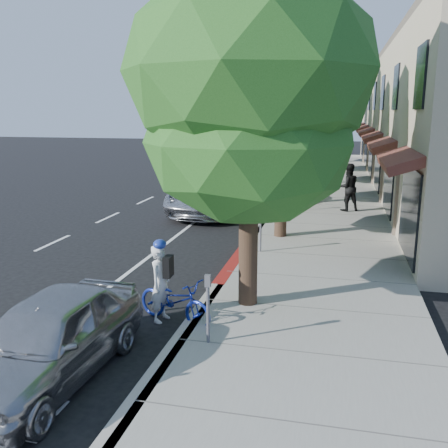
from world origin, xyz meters
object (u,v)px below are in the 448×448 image
(street_tree_4, at_px, (314,107))
(bicycle, at_px, (175,301))
(silver_suv, at_px, (217,192))
(street_tree_3, at_px, (308,95))
(dark_sedan, at_px, (264,191))
(white_pickup, at_px, (263,162))
(street_tree_1, at_px, (284,99))
(pedestrian, at_px, (348,187))
(street_tree_0, at_px, (250,78))
(street_tree_2, at_px, (299,105))
(near_car_a, at_px, (49,338))
(dark_suv_far, at_px, (289,153))
(street_tree_5, at_px, (318,102))
(cyclist, at_px, (161,283))

(street_tree_4, height_order, bicycle, street_tree_4)
(silver_suv, bearing_deg, street_tree_3, 75.08)
(street_tree_3, bearing_deg, bicycle, -93.91)
(dark_sedan, relative_size, white_pickup, 0.77)
(street_tree_1, xyz_separation_m, pedestrian, (2.17, 4.81, -3.41))
(pedestrian, bearing_deg, bicycle, 50.63)
(street_tree_3, relative_size, white_pickup, 1.47)
(street_tree_0, relative_size, street_tree_2, 1.08)
(silver_suv, xyz_separation_m, near_car_a, (0.56, -13.50, -0.15))
(silver_suv, bearing_deg, bicycle, -74.45)
(dark_suv_far, bearing_deg, street_tree_0, -83.49)
(dark_sedan, distance_m, dark_suv_far, 17.93)
(white_pickup, distance_m, near_car_a, 26.47)
(street_tree_4, distance_m, street_tree_5, 6.02)
(street_tree_2, xyz_separation_m, bicycle, (-1.30, -13.00, -3.93))
(street_tree_3, distance_m, white_pickup, 7.18)
(street_tree_3, xyz_separation_m, bicycle, (-1.30, -19.00, -4.49))
(street_tree_2, bearing_deg, silver_suv, -147.17)
(street_tree_0, xyz_separation_m, street_tree_3, (0.00, 18.00, 0.17))
(street_tree_2, xyz_separation_m, cyclist, (-1.60, -12.95, -3.61))
(near_car_a, bearing_deg, bicycle, 66.56)
(street_tree_3, xyz_separation_m, near_car_a, (-2.54, -21.50, -4.27))
(street_tree_1, relative_size, silver_suv, 1.22)
(street_tree_0, xyz_separation_m, street_tree_5, (0.00, 30.00, 0.00))
(dark_suv_far, distance_m, pedestrian, 19.40)
(bicycle, relative_size, silver_suv, 0.29)
(street_tree_3, xyz_separation_m, white_pickup, (-3.10, 4.96, -4.16))
(street_tree_3, height_order, street_tree_5, street_tree_3)
(street_tree_4, height_order, silver_suv, street_tree_4)
(street_tree_1, relative_size, street_tree_5, 0.97)
(bicycle, bearing_deg, near_car_a, 175.38)
(dark_sedan, bearing_deg, pedestrian, -15.27)
(street_tree_1, xyz_separation_m, white_pickup, (-3.10, 16.96, -3.72))
(street_tree_0, relative_size, street_tree_4, 1.08)
(street_tree_0, xyz_separation_m, dark_sedan, (-1.40, 11.81, -4.09))
(street_tree_0, distance_m, silver_suv, 11.19)
(street_tree_5, xyz_separation_m, near_car_a, (-2.54, -33.50, -4.09))
(cyclist, bearing_deg, street_tree_2, 5.57)
(cyclist, distance_m, near_car_a, 2.71)
(cyclist, bearing_deg, street_tree_3, 7.79)
(street_tree_5, bearing_deg, bicycle, -92.40)
(street_tree_2, distance_m, dark_sedan, 3.96)
(street_tree_4, relative_size, white_pickup, 1.31)
(cyclist, bearing_deg, silver_suv, 20.41)
(street_tree_2, relative_size, cyclist, 4.58)
(street_tree_0, xyz_separation_m, near_car_a, (-2.54, -3.50, -4.09))
(bicycle, bearing_deg, cyclist, 102.94)
(street_tree_3, distance_m, near_car_a, 22.07)
(street_tree_5, xyz_separation_m, pedestrian, (2.17, -19.19, -3.67))
(near_car_a, bearing_deg, street_tree_0, 56.94)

